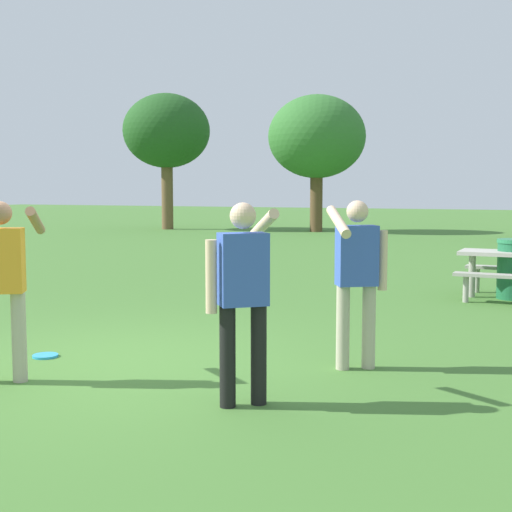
% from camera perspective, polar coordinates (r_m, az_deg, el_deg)
% --- Properties ---
extents(ground_plane, '(120.00, 120.00, 0.00)m').
position_cam_1_polar(ground_plane, '(7.21, -11.52, -8.60)').
color(ground_plane, '#447530').
extents(person_thrower, '(0.52, 0.83, 1.64)m').
position_cam_1_polar(person_thrower, '(6.61, -20.18, -1.62)').
color(person_thrower, '#B7AD93').
rests_on(person_thrower, ground).
extents(person_catcher, '(0.52, 0.83, 1.64)m').
position_cam_1_polar(person_catcher, '(6.72, 8.33, -1.24)').
color(person_catcher, '#B7AD93').
rests_on(person_catcher, ground).
extents(person_bystander, '(0.47, 0.84, 1.64)m').
position_cam_1_polar(person_bystander, '(5.52, -1.11, -2.61)').
color(person_bystander, black).
rests_on(person_bystander, ground).
extents(frisbee, '(0.26, 0.26, 0.03)m').
position_cam_1_polar(frisbee, '(7.62, -16.98, -7.88)').
color(frisbee, '#2D9EDB').
rests_on(frisbee, ground).
extents(tree_tall_left, '(3.86, 3.86, 6.02)m').
position_cam_1_polar(tree_tall_left, '(31.43, -7.39, 10.12)').
color(tree_tall_left, brown).
rests_on(tree_tall_left, ground).
extents(tree_broad_center, '(4.06, 4.06, 5.70)m').
position_cam_1_polar(tree_broad_center, '(29.34, 5.04, 9.71)').
color(tree_broad_center, brown).
rests_on(tree_broad_center, ground).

